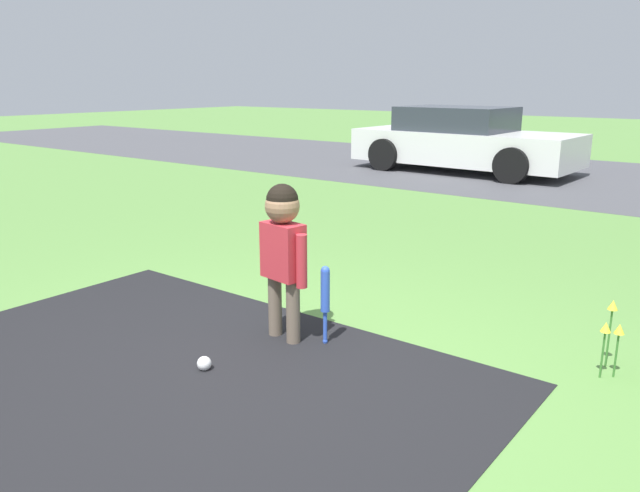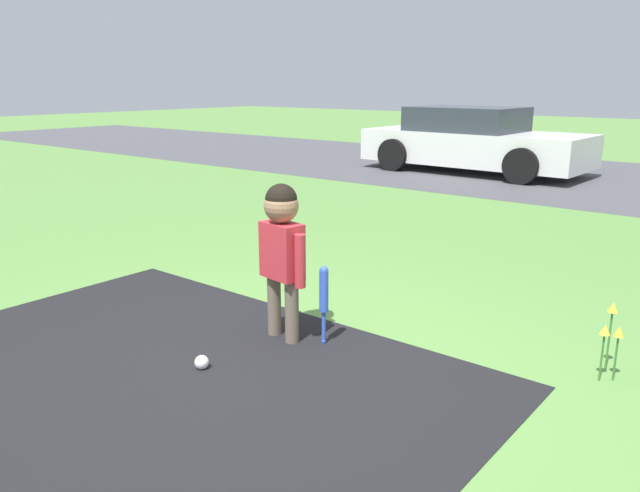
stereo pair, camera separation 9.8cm
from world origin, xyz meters
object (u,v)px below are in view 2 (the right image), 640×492
Objects in this scene: baseball_bat at (324,294)px; sports_ball at (202,362)px; child at (282,240)px; parked_car at (473,141)px.

sports_ball is (-0.34, -0.77, -0.31)m from baseball_bat.
baseball_bat is at bearing 29.07° from child.
parked_car is at bearing 109.26° from baseball_bat.
sports_ball is at bearing -72.66° from parked_car.
sports_ball is (-0.07, -0.66, -0.65)m from child.
parked_car reaches higher than sports_ball.
child is 0.25× the size of parked_car.
parked_car is (-2.53, 8.98, 0.54)m from sports_ball.
child is at bearing 84.03° from sports_ball.
parked_car is at bearing 115.88° from child.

